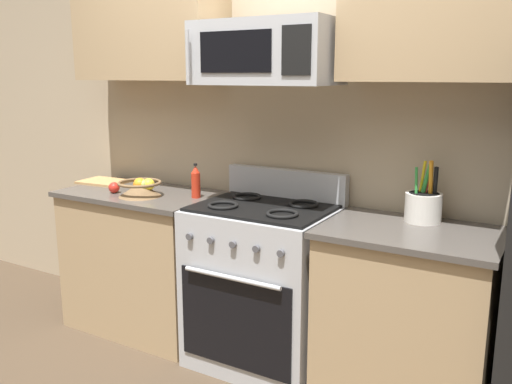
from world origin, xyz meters
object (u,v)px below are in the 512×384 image
apple_loose (114,188)px  microwave (266,53)px  utensil_crock (423,205)px  cutting_board (104,182)px  bottle_hot_sauce (196,182)px  range_oven (263,284)px  fruit_basket (140,188)px

apple_loose → microwave: bearing=8.0°
utensil_crock → cutting_board: size_ratio=1.02×
apple_loose → bottle_hot_sauce: (0.52, 0.15, 0.06)m
range_oven → apple_loose: bearing=-173.5°
utensil_crock → bottle_hot_sauce: (-1.30, -0.14, 0.01)m
fruit_basket → microwave: bearing=9.1°
range_oven → utensil_crock: 0.98m
microwave → bottle_hot_sauce: size_ratio=3.62×
utensil_crock → cutting_board: 2.12m
range_oven → fruit_basket: range_oven is taller
range_oven → apple_loose: range_oven is taller
range_oven → bottle_hot_sauce: 0.72m
microwave → utensil_crock: microwave is taller
utensil_crock → range_oven: bearing=-167.8°
utensil_crock → fruit_basket: bearing=-170.2°
fruit_basket → cutting_board: bearing=159.1°
range_oven → utensil_crock: size_ratio=3.46×
fruit_basket → cutting_board: (-0.50, 0.19, -0.05)m
microwave → utensil_crock: 1.12m
range_oven → fruit_basket: bearing=-172.7°
cutting_board → range_oven: bearing=-4.0°
microwave → apple_loose: (-1.00, -0.14, -0.80)m
utensil_crock → bottle_hot_sauce: size_ratio=1.52×
utensil_crock → cutting_board: utensil_crock is taller
microwave → cutting_board: (-1.30, 0.07, -0.82)m
range_oven → cutting_board: size_ratio=3.52×
microwave → fruit_basket: 1.12m
range_oven → apple_loose: size_ratio=15.87×
utensil_crock → fruit_basket: 1.64m
utensil_crock → bottle_hot_sauce: 1.31m
range_oven → cutting_board: range_oven is taller
apple_loose → cutting_board: bearing=145.5°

